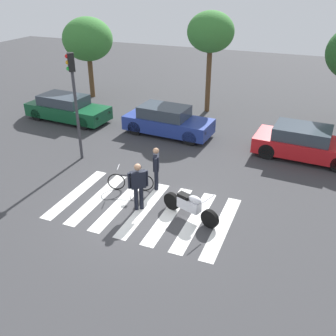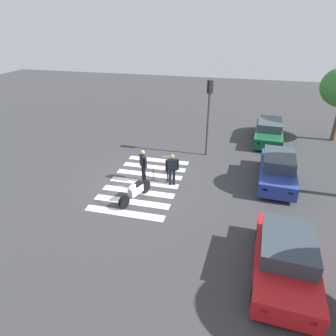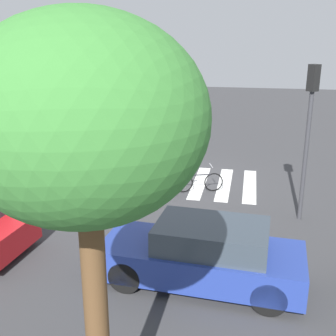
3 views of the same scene
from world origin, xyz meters
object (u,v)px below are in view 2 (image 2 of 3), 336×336
(officer_on_foot, at_px, (172,168))
(car_red_convertible, at_px, (286,258))
(traffic_light_pole, at_px, (209,107))
(car_blue_hatchback, at_px, (278,169))
(police_motorcycle, at_px, (135,191))
(car_green_compact, at_px, (269,131))
(leaning_bicycle, at_px, (167,170))
(officer_by_motorcycle, at_px, (143,164))

(officer_on_foot, xyz_separation_m, car_red_convertible, (4.76, 4.82, -0.27))
(officer_on_foot, height_order, traffic_light_pole, traffic_light_pole)
(car_blue_hatchback, relative_size, car_red_convertible, 1.01)
(police_motorcycle, height_order, car_green_compact, car_green_compact)
(leaning_bicycle, distance_m, car_red_convertible, 7.68)
(officer_by_motorcycle, xyz_separation_m, traffic_light_pole, (-4.01, 2.61, 1.97))
(leaning_bicycle, xyz_separation_m, officer_by_motorcycle, (0.82, -1.01, 0.60))
(car_blue_hatchback, bearing_deg, car_green_compact, -178.48)
(car_green_compact, height_order, traffic_light_pole, traffic_light_pole)
(car_blue_hatchback, bearing_deg, leaning_bicycle, -81.59)
(leaning_bicycle, distance_m, officer_by_motorcycle, 1.43)
(car_green_compact, height_order, car_blue_hatchback, car_blue_hatchback)
(police_motorcycle, bearing_deg, traffic_light_pole, 156.96)
(leaning_bicycle, height_order, car_red_convertible, car_red_convertible)
(car_green_compact, height_order, car_red_convertible, car_red_convertible)
(officer_by_motorcycle, relative_size, car_red_convertible, 0.39)
(police_motorcycle, relative_size, leaning_bicycle, 1.28)
(officer_by_motorcycle, height_order, car_blue_hatchback, officer_by_motorcycle)
(police_motorcycle, xyz_separation_m, officer_by_motorcycle, (-1.74, -0.17, 0.52))
(car_red_convertible, relative_size, traffic_light_pole, 0.99)
(officer_by_motorcycle, height_order, car_red_convertible, officer_by_motorcycle)
(leaning_bicycle, relative_size, car_blue_hatchback, 0.37)
(car_green_compact, bearing_deg, leaning_bicycle, -39.29)
(car_red_convertible, xyz_separation_m, traffic_light_pole, (-8.77, -3.67, 2.28))
(officer_by_motorcycle, xyz_separation_m, car_green_compact, (-7.34, 6.34, -0.32))
(leaning_bicycle, distance_m, car_green_compact, 8.43)
(police_motorcycle, xyz_separation_m, traffic_light_pole, (-5.75, 2.45, 2.49))
(car_green_compact, distance_m, traffic_light_pole, 5.49)
(car_green_compact, xyz_separation_m, traffic_light_pole, (3.32, -3.73, 2.29))
(police_motorcycle, xyz_separation_m, car_red_convertible, (3.01, 6.12, 0.21))
(police_motorcycle, distance_m, traffic_light_pole, 6.73)
(police_motorcycle, relative_size, car_red_convertible, 0.48)
(car_red_convertible, bearing_deg, car_blue_hatchback, 178.13)
(car_blue_hatchback, distance_m, traffic_light_pole, 5.08)
(officer_by_motorcycle, relative_size, car_green_compact, 0.37)
(police_motorcycle, distance_m, leaning_bicycle, 2.70)
(leaning_bicycle, relative_size, officer_on_foot, 0.99)
(officer_on_foot, relative_size, traffic_light_pole, 0.37)
(car_red_convertible, bearing_deg, officer_by_motorcycle, -127.11)
(officer_on_foot, relative_size, car_red_convertible, 0.38)
(leaning_bicycle, height_order, car_green_compact, car_green_compact)
(leaning_bicycle, bearing_deg, car_green_compact, 140.71)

